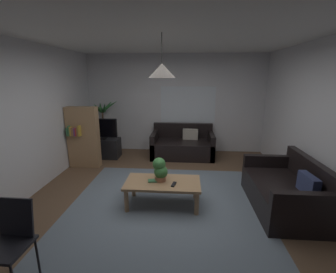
% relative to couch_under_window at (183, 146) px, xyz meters
% --- Properties ---
extents(floor, '(4.80, 5.63, 0.02)m').
position_rel_couch_under_window_xyz_m(floor, '(-0.23, -2.30, -0.28)').
color(floor, brown).
rests_on(floor, ground).
extents(rug, '(3.12, 3.10, 0.01)m').
position_rel_couch_under_window_xyz_m(rug, '(-0.23, -2.50, -0.27)').
color(rug, slate).
rests_on(rug, ground).
extents(wall_back, '(4.92, 0.06, 2.64)m').
position_rel_couch_under_window_xyz_m(wall_back, '(-0.23, 0.54, 1.05)').
color(wall_back, silver).
rests_on(wall_back, ground).
extents(wall_left, '(0.06, 5.63, 2.64)m').
position_rel_couch_under_window_xyz_m(wall_left, '(-2.66, -2.30, 1.05)').
color(wall_left, silver).
rests_on(wall_left, ground).
extents(wall_right, '(0.06, 5.63, 2.64)m').
position_rel_couch_under_window_xyz_m(wall_right, '(2.20, -2.30, 1.05)').
color(wall_right, silver).
rests_on(wall_right, ground).
extents(ceiling, '(4.80, 5.63, 0.02)m').
position_rel_couch_under_window_xyz_m(ceiling, '(-0.23, -2.30, 2.38)').
color(ceiling, white).
extents(window_pane, '(1.48, 0.01, 0.98)m').
position_rel_couch_under_window_xyz_m(window_pane, '(0.12, 0.51, 1.03)').
color(window_pane, white).
extents(couch_under_window, '(1.60, 0.90, 0.82)m').
position_rel_couch_under_window_xyz_m(couch_under_window, '(0.00, 0.00, 0.00)').
color(couch_under_window, black).
rests_on(couch_under_window, ground).
extents(couch_right_side, '(0.90, 1.55, 0.82)m').
position_rel_couch_under_window_xyz_m(couch_right_side, '(1.66, -2.40, 0.00)').
color(couch_right_side, black).
rests_on(couch_right_side, ground).
extents(coffee_table, '(1.20, 0.62, 0.41)m').
position_rel_couch_under_window_xyz_m(coffee_table, '(-0.28, -2.44, 0.08)').
color(coffee_table, '#A87F56').
rests_on(coffee_table, ground).
extents(book_on_table_0, '(0.16, 0.12, 0.02)m').
position_rel_couch_under_window_xyz_m(book_on_table_0, '(-0.45, -2.45, 0.15)').
color(book_on_table_0, '#387247').
rests_on(book_on_table_0, coffee_table).
extents(remote_on_table_0, '(0.08, 0.17, 0.02)m').
position_rel_couch_under_window_xyz_m(remote_on_table_0, '(-0.10, -2.55, 0.15)').
color(remote_on_table_0, black).
rests_on(remote_on_table_0, coffee_table).
extents(potted_plant_on_table, '(0.25, 0.23, 0.39)m').
position_rel_couch_under_window_xyz_m(potted_plant_on_table, '(-0.33, -2.41, 0.33)').
color(potted_plant_on_table, '#B77051').
rests_on(potted_plant_on_table, coffee_table).
extents(tv_stand, '(0.90, 0.44, 0.50)m').
position_rel_couch_under_window_xyz_m(tv_stand, '(-2.08, -0.24, -0.02)').
color(tv_stand, black).
rests_on(tv_stand, ground).
extents(tv, '(0.85, 0.16, 0.53)m').
position_rel_couch_under_window_xyz_m(tv, '(-2.08, -0.26, 0.50)').
color(tv, black).
rests_on(tv, tv_stand).
extents(potted_palm_corner, '(0.82, 0.82, 1.46)m').
position_rel_couch_under_window_xyz_m(potted_palm_corner, '(-2.16, 0.21, 0.40)').
color(potted_palm_corner, brown).
rests_on(potted_palm_corner, ground).
extents(bookshelf_corner, '(0.70, 0.31, 1.40)m').
position_rel_couch_under_window_xyz_m(bookshelf_corner, '(-2.27, -0.89, 0.43)').
color(bookshelf_corner, '#A87F56').
rests_on(bookshelf_corner, ground).
extents(folding_chair, '(0.41, 0.43, 0.87)m').
position_rel_couch_under_window_xyz_m(folding_chair, '(-1.64, -4.03, 0.24)').
color(folding_chair, black).
rests_on(folding_chair, ground).
extents(pendant_lamp, '(0.39, 0.39, 0.61)m').
position_rel_couch_under_window_xyz_m(pendant_lamp, '(-0.28, -2.44, 1.86)').
color(pendant_lamp, black).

